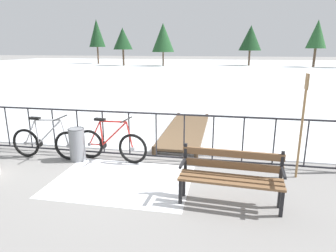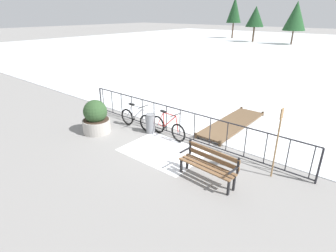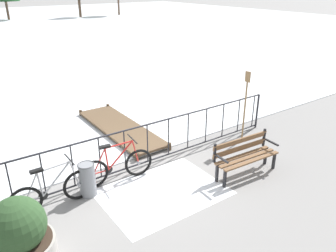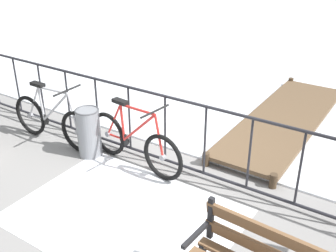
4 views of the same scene
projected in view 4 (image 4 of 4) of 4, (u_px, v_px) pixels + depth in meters
name	position (u px, v px, depth m)	size (l,w,h in m)	color
ground_plane	(165.00, 165.00, 5.84)	(160.00, 160.00, 0.00)	gray
snow_patch	(125.00, 215.00, 4.83)	(2.55, 1.88, 0.01)	white
railing_fence	(165.00, 130.00, 5.59)	(9.06, 0.06, 1.07)	#232328
bicycle_near_railing	(53.00, 121.00, 6.27)	(1.71, 0.52, 0.97)	black
bicycle_second	(134.00, 142.00, 5.66)	(1.71, 0.52, 0.97)	black
trash_bin	(89.00, 132.00, 5.93)	(0.35, 0.35, 0.73)	gray
wooden_dock	(284.00, 119.00, 6.91)	(1.10, 3.79, 0.20)	brown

